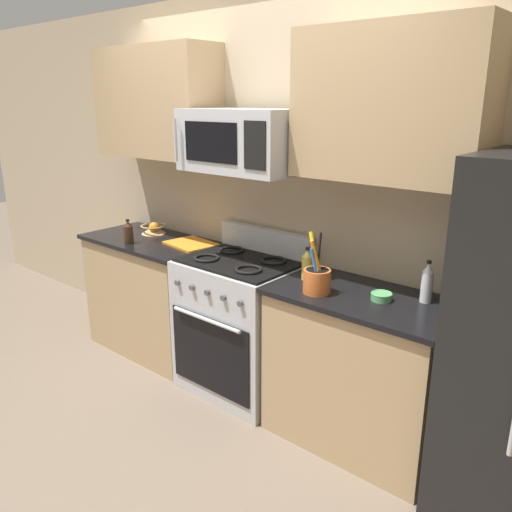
# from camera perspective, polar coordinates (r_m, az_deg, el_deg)

# --- Properties ---
(ground_plane) EXTENTS (16.00, 16.00, 0.00)m
(ground_plane) POSITION_cam_1_polar(r_m,az_deg,el_deg) (3.37, -9.15, -18.20)
(ground_plane) COLOR #6B5B4C
(wall_back) EXTENTS (8.00, 0.10, 2.60)m
(wall_back) POSITION_cam_1_polar(r_m,az_deg,el_deg) (3.53, 2.10, 6.66)
(wall_back) COLOR tan
(wall_back) RESTS_ON ground
(counter_left) EXTENTS (1.07, 0.58, 0.91)m
(counter_left) POSITION_cam_1_polar(r_m,az_deg,el_deg) (4.15, -11.29, -4.18)
(counter_left) COLOR tan
(counter_left) RESTS_ON ground
(range_oven) EXTENTS (0.76, 0.62, 1.09)m
(range_oven) POSITION_cam_1_polar(r_m,az_deg,el_deg) (3.51, -1.71, -7.53)
(range_oven) COLOR #B2B5BA
(range_oven) RESTS_ON ground
(counter_right) EXTENTS (1.02, 0.58, 0.91)m
(counter_right) POSITION_cam_1_polar(r_m,az_deg,el_deg) (3.06, 11.25, -12.25)
(counter_right) COLOR tan
(counter_right) RESTS_ON ground
(microwave) EXTENTS (0.77, 0.44, 0.38)m
(microwave) POSITION_cam_1_polar(r_m,az_deg,el_deg) (3.23, -1.59, 12.59)
(microwave) COLOR #B2B5BA
(upper_cabinets_left) EXTENTS (1.06, 0.34, 0.77)m
(upper_cabinets_left) POSITION_cam_1_polar(r_m,az_deg,el_deg) (3.97, -10.93, 16.27)
(upper_cabinets_left) COLOR tan
(upper_cabinets_right) EXTENTS (1.01, 0.34, 0.77)m
(upper_cabinets_right) POSITION_cam_1_polar(r_m,az_deg,el_deg) (2.80, 14.58, 15.85)
(upper_cabinets_right) COLOR tan
(utensil_crock) EXTENTS (0.15, 0.15, 0.34)m
(utensil_crock) POSITION_cam_1_polar(r_m,az_deg,el_deg) (2.84, 6.74, -2.55)
(utensil_crock) COLOR #D1662D
(utensil_crock) RESTS_ON counter_right
(fruit_basket) EXTENTS (0.20, 0.20, 0.10)m
(fruit_basket) POSITION_cam_1_polar(r_m,az_deg,el_deg) (4.15, -11.24, 2.99)
(fruit_basket) COLOR tan
(fruit_basket) RESTS_ON counter_left
(cutting_board) EXTENTS (0.38, 0.32, 0.02)m
(cutting_board) POSITION_cam_1_polar(r_m,az_deg,el_deg) (3.79, -7.19, 1.33)
(cutting_board) COLOR orange
(cutting_board) RESTS_ON counter_left
(bottle_soy) EXTENTS (0.07, 0.07, 0.18)m
(bottle_soy) POSITION_cam_1_polar(r_m,az_deg,el_deg) (3.90, -13.90, 2.54)
(bottle_soy) COLOR #382314
(bottle_soy) RESTS_ON counter_left
(bottle_vinegar) EXTENTS (0.06, 0.06, 0.23)m
(bottle_vinegar) POSITION_cam_1_polar(r_m,az_deg,el_deg) (2.83, 18.35, -2.87)
(bottle_vinegar) COLOR silver
(bottle_vinegar) RESTS_ON counter_right
(bottle_oil) EXTENTS (0.07, 0.07, 0.20)m
(bottle_oil) POSITION_cam_1_polar(r_m,az_deg,el_deg) (3.04, 5.67, -0.99)
(bottle_oil) COLOR gold
(bottle_oil) RESTS_ON counter_right
(prep_bowl) EXTENTS (0.11, 0.11, 0.04)m
(prep_bowl) POSITION_cam_1_polar(r_m,az_deg,el_deg) (2.81, 13.67, -4.34)
(prep_bowl) COLOR #59AD66
(prep_bowl) RESTS_ON counter_right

